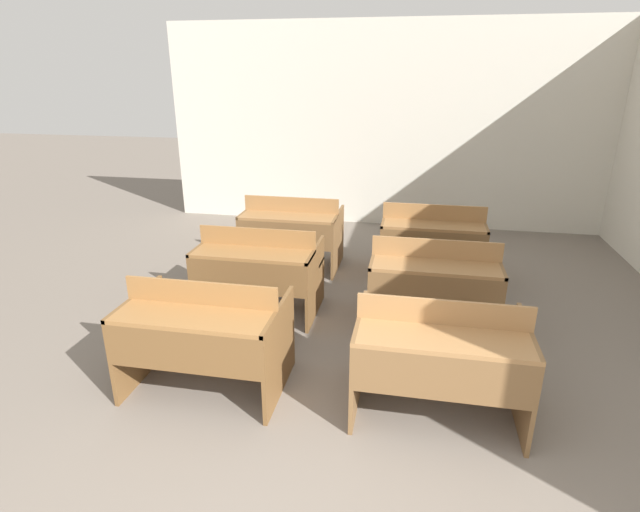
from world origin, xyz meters
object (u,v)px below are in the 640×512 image
bench_front_right (440,354)px  bench_third_left (292,230)px  bench_second_right (434,281)px  bench_third_right (432,239)px  bench_second_left (258,268)px  bench_front_left (204,332)px

bench_front_right → bench_third_left: bearing=123.3°
bench_front_right → bench_third_left: size_ratio=1.00×
bench_front_right → bench_second_right: bearing=90.7°
bench_second_right → bench_third_right: size_ratio=1.00×
bench_second_left → bench_second_right: bearing=-0.5°
bench_third_left → bench_third_right: bearing=-1.1°
bench_front_right → bench_third_left: 2.89m
bench_second_left → bench_third_right: bearing=36.3°
bench_front_right → bench_second_right: size_ratio=1.00×
bench_front_left → bench_second_right: (1.59, 1.22, 0.00)m
bench_second_left → bench_second_right: (1.59, -0.01, 0.00)m
bench_second_left → bench_third_right: (1.59, 1.17, 0.00)m
bench_third_right → bench_front_right: bearing=-89.8°
bench_front_right → bench_second_right: same height
bench_front_right → bench_second_right: (-0.02, 1.20, 0.00)m
bench_second_left → bench_second_right: size_ratio=1.00×
bench_front_right → bench_third_left: (-1.58, 2.41, 0.00)m
bench_second_left → bench_third_right: 1.98m
bench_front_left → bench_second_left: size_ratio=1.00×
bench_front_left → bench_second_right: 2.00m
bench_front_left → bench_second_left: bearing=89.8°
bench_third_right → bench_third_left: bearing=178.9°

